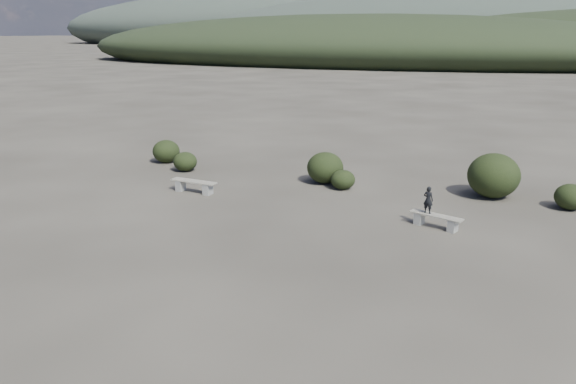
% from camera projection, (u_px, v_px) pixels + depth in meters
% --- Properties ---
extents(ground, '(1200.00, 1200.00, 0.00)m').
position_uv_depth(ground, '(221.00, 269.00, 13.93)').
color(ground, '#312D26').
rests_on(ground, ground).
extents(bench_left, '(1.81, 0.46, 0.45)m').
position_uv_depth(bench_left, '(194.00, 185.00, 20.44)').
color(bench_left, slate).
rests_on(bench_left, ground).
extents(bench_right, '(1.65, 0.78, 0.40)m').
position_uv_depth(bench_right, '(436.00, 220.00, 16.78)').
color(bench_right, slate).
rests_on(bench_right, ground).
extents(seated_person, '(0.34, 0.27, 0.83)m').
position_uv_depth(seated_person, '(428.00, 200.00, 16.80)').
color(seated_person, black).
rests_on(seated_person, bench_right).
extents(shrub_a, '(0.99, 0.99, 0.81)m').
position_uv_depth(shrub_a, '(185.00, 162.00, 23.59)').
color(shrub_a, black).
rests_on(shrub_a, ground).
extents(shrub_b, '(1.41, 1.41, 1.21)m').
position_uv_depth(shrub_b, '(325.00, 168.00, 21.66)').
color(shrub_b, black).
rests_on(shrub_b, ground).
extents(shrub_c, '(0.91, 0.91, 0.73)m').
position_uv_depth(shrub_c, '(343.00, 180.00, 20.87)').
color(shrub_c, black).
rests_on(shrub_c, ground).
extents(shrub_d, '(1.81, 1.81, 1.58)m').
position_uv_depth(shrub_d, '(494.00, 176.00, 19.74)').
color(shrub_d, black).
rests_on(shrub_d, ground).
extents(shrub_e, '(1.03, 1.03, 0.86)m').
position_uv_depth(shrub_e, '(571.00, 197.00, 18.48)').
color(shrub_e, black).
rests_on(shrub_e, ground).
extents(shrub_f, '(1.20, 1.20, 1.02)m').
position_uv_depth(shrub_f, '(166.00, 151.00, 25.09)').
color(shrub_f, black).
rests_on(shrub_f, ground).
extents(mountain_ridges, '(500.00, 400.00, 56.00)m').
position_uv_depth(mountain_ridges, '(511.00, 22.00, 313.42)').
color(mountain_ridges, black).
rests_on(mountain_ridges, ground).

